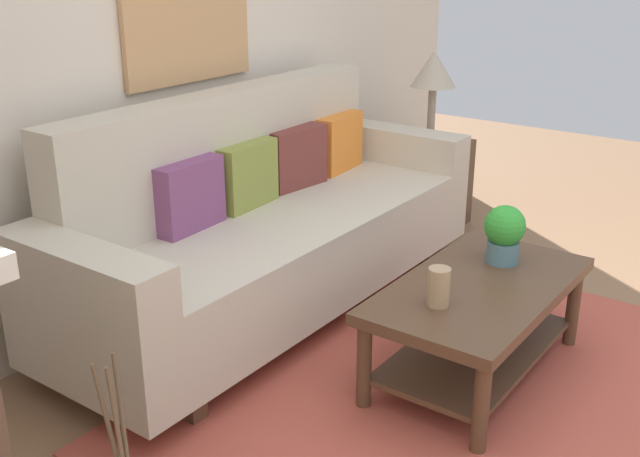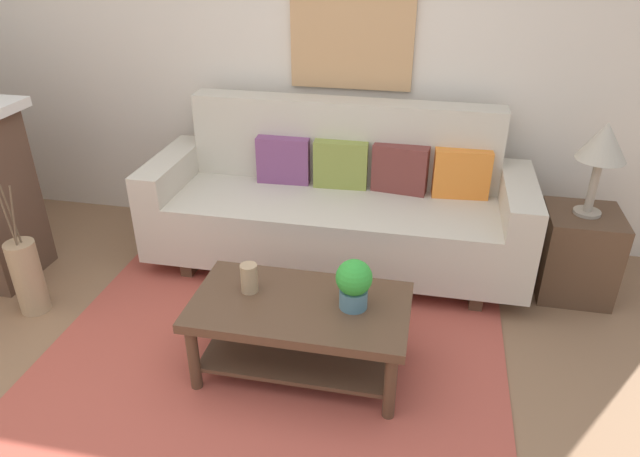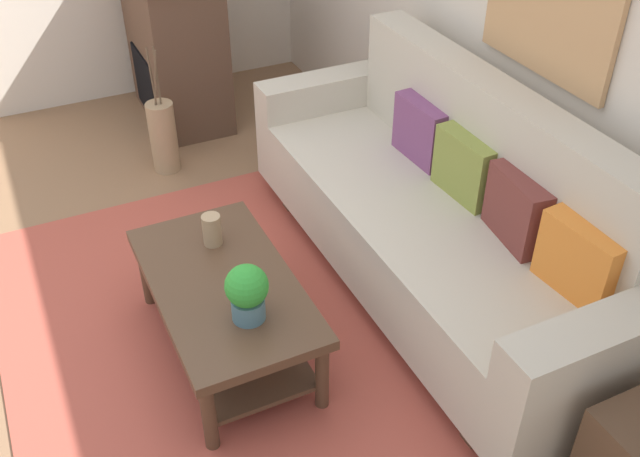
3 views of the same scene
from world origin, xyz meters
TOP-DOWN VIEW (x-y plane):
  - ground_plane at (0.00, 0.00)m, footprint 9.58×9.58m
  - wall_back at (0.00, 2.17)m, footprint 5.58×0.10m
  - area_rug at (0.00, 0.50)m, footprint 2.50×2.00m
  - couch at (0.16, 1.64)m, footprint 2.49×0.84m
  - throw_pillow_plum at (-0.24, 1.76)m, footprint 0.36×0.14m
  - throw_pillow_olive at (0.16, 1.76)m, footprint 0.37×0.14m
  - throw_pillow_maroon at (0.55, 1.76)m, footprint 0.37×0.17m
  - throw_pillow_orange at (0.95, 1.76)m, footprint 0.37×0.15m
  - coffee_table at (0.17, 0.50)m, footprint 1.10×0.60m
  - tabletop_vase at (-0.11, 0.55)m, footprint 0.09×0.09m
  - potted_plant_tabletop at (0.44, 0.52)m, footprint 0.18×0.18m
  - side_table at (1.70, 1.57)m, footprint 0.44×0.44m
  - table_lamp at (1.70, 1.57)m, footprint 0.28×0.28m
  - floor_vase at (-1.56, 0.69)m, footprint 0.17×0.17m
  - floor_vase_branch_a at (-1.54, 0.69)m, footprint 0.04×0.05m
  - floor_vase_branch_b at (-1.57, 0.71)m, footprint 0.05×0.02m
  - floor_vase_branch_c at (-1.57, 0.67)m, footprint 0.04×0.02m
  - framed_painting at (0.16, 2.10)m, footprint 0.82×0.03m

SIDE VIEW (x-z plane):
  - ground_plane at x=0.00m, z-range 0.00..0.00m
  - area_rug at x=0.00m, z-range 0.00..0.01m
  - floor_vase at x=-1.56m, z-range 0.00..0.47m
  - side_table at x=1.70m, z-range 0.00..0.56m
  - coffee_table at x=0.17m, z-range 0.10..0.53m
  - couch at x=0.16m, z-range -0.11..0.97m
  - tabletop_vase at x=-0.11m, z-range 0.43..0.59m
  - potted_plant_tabletop at x=0.44m, z-range 0.44..0.70m
  - floor_vase_branch_a at x=-1.54m, z-range 0.47..0.83m
  - floor_vase_branch_b at x=-1.57m, z-range 0.47..0.83m
  - floor_vase_branch_c at x=-1.57m, z-range 0.47..0.83m
  - throw_pillow_plum at x=-0.24m, z-range 0.52..0.84m
  - throw_pillow_olive at x=0.16m, z-range 0.52..0.84m
  - throw_pillow_maroon at x=0.55m, z-range 0.52..0.84m
  - throw_pillow_orange at x=0.95m, z-range 0.52..0.84m
  - table_lamp at x=1.70m, z-range 0.71..1.28m
  - wall_back at x=0.00m, z-range 0.00..2.70m
  - framed_painting at x=0.16m, z-range 1.10..1.93m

